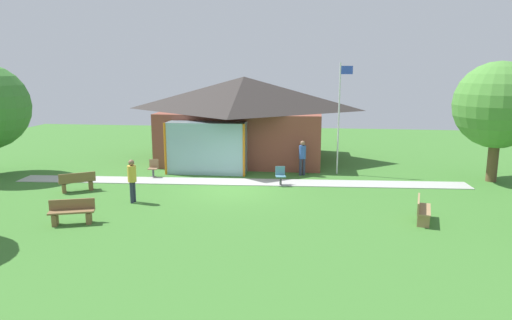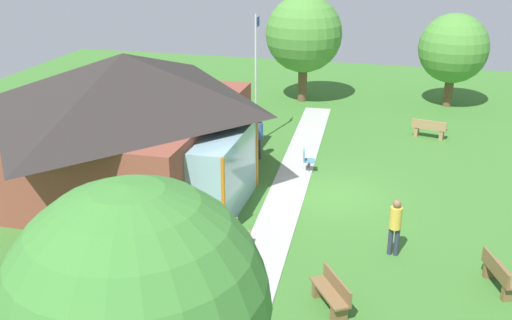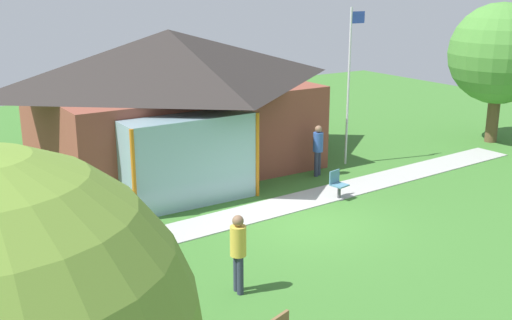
% 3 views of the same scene
% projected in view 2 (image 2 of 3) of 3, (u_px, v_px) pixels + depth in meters
% --- Properties ---
extents(ground_plane, '(44.00, 44.00, 0.00)m').
position_uv_depth(ground_plane, '(327.00, 194.00, 21.44)').
color(ground_plane, '#3D752D').
extents(pavilion, '(9.81, 8.54, 4.77)m').
position_uv_depth(pavilion, '(131.00, 118.00, 21.58)').
color(pavilion, brown).
rests_on(pavilion, ground_plane).
extents(footpath, '(21.06, 2.45, 0.03)m').
position_uv_depth(footpath, '(288.00, 190.00, 21.76)').
color(footpath, '#ADADA8').
rests_on(footpath, ground_plane).
extents(flagpole, '(0.64, 0.08, 5.51)m').
position_uv_depth(flagpole, '(256.00, 74.00, 25.42)').
color(flagpole, silver).
rests_on(flagpole, ground_plane).
extents(bench_lawn_far_right, '(0.76, 1.56, 0.84)m').
position_uv_depth(bench_lawn_far_right, '(429.00, 129.00, 26.99)').
color(bench_lawn_far_right, '#9E7A51').
rests_on(bench_lawn_far_right, ground_plane).
extents(bench_mid_left, '(1.50, 1.19, 0.84)m').
position_uv_depth(bench_mid_left, '(331.00, 294.00, 14.98)').
color(bench_mid_left, brown).
rests_on(bench_mid_left, ground_plane).
extents(bench_front_left, '(1.56, 0.90, 0.84)m').
position_uv_depth(bench_front_left, '(499.00, 275.00, 15.78)').
color(bench_front_left, brown).
rests_on(bench_front_left, ground_plane).
extents(patio_chair_lawn_spare, '(0.52, 0.52, 0.86)m').
position_uv_depth(patio_chair_lawn_spare, '(307.00, 161.00, 23.30)').
color(patio_chair_lawn_spare, teal).
rests_on(patio_chair_lawn_spare, ground_plane).
extents(patio_chair_west, '(0.48, 0.48, 0.86)m').
position_uv_depth(patio_chair_west, '(240.00, 234.00, 17.82)').
color(patio_chair_west, '#8C6B4C').
rests_on(patio_chair_west, ground_plane).
extents(visitor_strolling_lawn, '(0.34, 0.34, 1.74)m').
position_uv_depth(visitor_strolling_lawn, '(395.00, 223.00, 17.19)').
color(visitor_strolling_lawn, '#2D3347').
rests_on(visitor_strolling_lawn, ground_plane).
extents(visitor_near_flagpole, '(0.34, 0.34, 1.74)m').
position_uv_depth(visitor_near_flagpole, '(259.00, 134.00, 24.42)').
color(visitor_near_flagpole, '#2D3347').
rests_on(visitor_near_flagpole, ground_plane).
extents(tree_far_east, '(3.52, 3.52, 4.79)m').
position_uv_depth(tree_far_east, '(453.00, 49.00, 30.78)').
color(tree_far_east, brown).
rests_on(tree_far_east, ground_plane).
extents(tree_west_hedge, '(4.16, 4.16, 5.50)m').
position_uv_depth(tree_west_hedge, '(137.00, 310.00, 9.30)').
color(tree_west_hedge, brown).
rests_on(tree_west_hedge, ground_plane).
extents(tree_east_hedge, '(3.99, 3.99, 5.59)m').
position_uv_depth(tree_east_hedge, '(304.00, 34.00, 31.50)').
color(tree_east_hedge, brown).
rests_on(tree_east_hedge, ground_plane).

